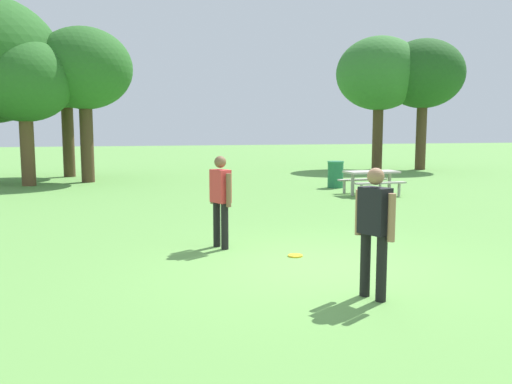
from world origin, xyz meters
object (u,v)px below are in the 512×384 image
Objects in this scene: trash_can_beside_table at (335,174)px; tree_back_left at (379,74)px; tree_slender_mid at (84,70)px; frisbee at (295,256)px; tree_back_right at (423,75)px; tree_far_right at (65,74)px; person_thrower at (374,224)px; picnic_table_near at (371,177)px; tree_broad_center at (24,81)px; person_catcher at (220,196)px.

trash_can_beside_table is 0.14× the size of tree_back_left.
frisbee is at bearing -75.16° from tree_slender_mid.
tree_far_right is at bearing 177.49° from tree_back_right.
tree_back_right is (17.33, -0.76, 0.40)m from tree_far_right.
tree_back_right is at bearing 55.13° from person_thrower.
tree_far_right reaches higher than frisbee.
picnic_table_near is at bearing 53.49° from frisbee.
picnic_table_near is 0.32× the size of tree_broad_center.
tree_back_right is (12.64, 18.14, 3.92)m from person_thrower.
frisbee is 0.04× the size of tree_back_left.
tree_slender_mid is (-3.83, 16.14, 3.46)m from person_thrower.
tree_back_right is (7.60, 8.79, 4.30)m from picnic_table_near.
person_thrower reaches higher than trash_can_beside_table.
person_catcher is at bearing -135.89° from picnic_table_near.
picnic_table_near is at bearing 61.67° from person_thrower.
person_thrower is 0.25× the size of tree_back_right.
tree_back_left is at bearing 12.44° from tree_broad_center.
tree_back_right is at bearing -2.51° from tree_far_right.
picnic_table_near is 0.28× the size of tree_far_right.
person_catcher is 10.28m from trash_can_beside_table.
trash_can_beside_table is at bearing -127.92° from tree_back_left.
trash_can_beside_table is 0.18× the size of tree_broad_center.
person_catcher is 1.70m from frisbee.
tree_back_left is (15.30, 0.12, 0.45)m from tree_far_right.
tree_far_right is at bearing 135.54° from picnic_table_near.
tree_back_left reaches higher than tree_broad_center.
person_thrower is 1.71× the size of trash_can_beside_table.
tree_back_right is at bearing 6.93° from tree_slender_mid.
person_thrower is 1.00× the size of person_catcher.
trash_can_beside_table is (-0.23, 2.23, -0.08)m from picnic_table_near.
tree_back_right is (7.83, 6.56, 4.38)m from trash_can_beside_table.
tree_broad_center reaches higher than person_catcher.
tree_slender_mid is 0.88× the size of tree_back_left.
trash_can_beside_table reaches higher than frisbee.
picnic_table_near is 11.81m from tree_slender_mid.
picnic_table_near is at bearing -37.44° from tree_slender_mid.
tree_back_right is (18.56, 2.77, 1.03)m from tree_broad_center.
picnic_table_near is 1.80× the size of trash_can_beside_table.
trash_can_beside_table is (4.98, 9.27, 0.47)m from frisbee.
tree_slender_mid reaches higher than person_thrower.
person_catcher is 13.57m from tree_slender_mid.
tree_slender_mid is 0.91× the size of tree_back_right.
tree_back_right is at bearing 51.02° from frisbee.
tree_broad_center is at bearing -159.90° from tree_slender_mid.
tree_far_right is (-9.73, 9.55, 3.91)m from picnic_table_near.
tree_far_right reaches higher than tree_broad_center.
person_thrower is 19.79m from tree_far_right.
person_thrower is 0.24× the size of tree_back_left.
frisbee is 0.04× the size of tree_far_right.
tree_slender_mid is 16.60m from tree_back_right.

